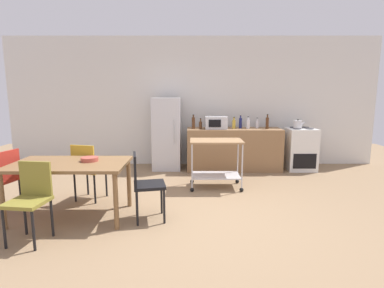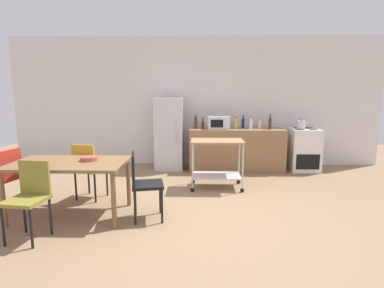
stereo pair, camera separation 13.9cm
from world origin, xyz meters
The scene contains 21 objects.
ground_plane centered at (0.00, 0.00, 0.00)m, with size 12.00×12.00×0.00m, color #8C7051.
back_wall centered at (0.00, 3.20, 1.45)m, with size 8.40×0.12×2.90m, color silver.
kitchen_counter centered at (0.90, 2.60, 0.45)m, with size 2.00×0.64×0.90m, color olive.
dining_table centered at (-1.62, 0.02, 0.67)m, with size 1.50×0.90×0.75m.
chair_olive centered at (-1.81, -0.64, 0.52)m, with size 0.45×0.45×0.89m.
chair_black centered at (-0.62, -0.08, 0.52)m, with size 0.47×0.47×0.89m.
chair_mustard centered at (-1.61, 0.66, 0.52)m, with size 0.49×0.49×0.89m.
chair_red centered at (-2.60, 0.14, 0.52)m, with size 0.49×0.49×0.89m.
stove_oven centered at (2.35, 2.62, 0.45)m, with size 0.60×0.61×0.92m.
refrigerator centered at (-0.55, 2.70, 0.78)m, with size 0.60×0.63×1.55m.
kitchen_cart centered at (0.42, 1.32, 0.57)m, with size 0.91×0.57×0.85m.
bottle_sparkling_water centered at (0.03, 2.56, 1.03)m, with size 0.07×0.07×0.30m.
bottle_sesame_oil centered at (0.18, 2.55, 0.99)m, with size 0.06×0.06×0.23m.
microwave centered at (0.51, 2.57, 1.03)m, with size 0.46×0.35×0.26m.
bottle_wine centered at (0.89, 2.60, 1.00)m, with size 0.07×0.07×0.25m.
bottle_hot_sauce centered at (1.04, 2.64, 1.02)m, with size 0.06×0.06×0.28m.
bottle_vinegar centered at (1.20, 2.60, 1.01)m, with size 0.08×0.08×0.26m.
bottle_olive_oil centered at (1.41, 2.69, 0.99)m, with size 0.07×0.07×0.22m.
bottle_soy_sauce centered at (1.59, 2.54, 1.03)m, with size 0.07×0.07×0.31m.
fruit_bowl centered at (-1.38, 0.11, 0.78)m, with size 0.23×0.23×0.05m, color #B24C3F.
kettle centered at (2.23, 2.52, 1.00)m, with size 0.24×0.17×0.19m.
Camera 2 is at (0.14, -3.94, 1.67)m, focal length 28.80 mm.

